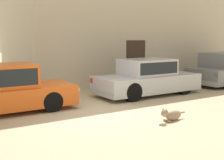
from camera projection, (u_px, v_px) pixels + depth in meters
ground_plane at (95, 113)px, 8.74m from camera, size 80.00×80.00×0.00m
parked_sedan_nearest at (2, 89)px, 8.69m from camera, size 4.31×1.68×1.43m
parked_sedan_second at (147, 77)px, 11.47m from camera, size 4.34×1.73×1.40m
apartment_block at (132, 15)px, 17.48m from camera, size 13.78×6.36×7.17m
stray_dog_spotted at (172, 115)px, 7.85m from camera, size 0.98×0.28×0.39m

